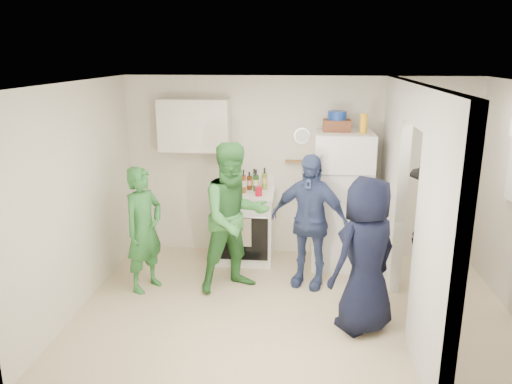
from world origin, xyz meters
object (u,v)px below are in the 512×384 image
Objects in this scene: person_green_center at (235,218)px; person_nook at (435,235)px; yellow_cup_stack_top at (363,124)px; person_navy at (366,256)px; wicker_basket at (337,125)px; person_green_left at (144,229)px; blue_bowl at (337,115)px; person_denim at (309,221)px; stove at (244,225)px; fridge at (341,200)px.

person_green_center is 2.26m from person_nook.
person_navy is (-0.08, -1.57, -1.12)m from yellow_cup_stack_top.
person_green_left is (-2.29, -1.03, -1.13)m from wicker_basket.
blue_bowl is 1.43m from person_denim.
wicker_basket reaches higher than person_denim.
person_navy is (1.44, -1.70, 0.33)m from stove.
yellow_cup_stack_top is 1.68m from person_nook.
wicker_basket is at bearing 5.38° from person_green_center.
fridge is 1.09× the size of person_denim.
stove is 1.85m from wicker_basket.
person_nook is at bearing -50.77° from wicker_basket.
person_denim is 1.14m from person_navy.
yellow_cup_stack_top reaches higher than stove.
yellow_cup_stack_top reaches higher than person_navy.
yellow_cup_stack_top is 2.99m from person_green_left.
stove is 0.60× the size of person_navy.
person_green_center is at bearing -149.38° from person_denim.
blue_bowl is at bearing -145.17° from person_nook.
person_navy is at bearing -93.06° from yellow_cup_stack_top.
person_green_center is 1.10× the size of person_navy.
blue_bowl is at bearing 5.38° from person_green_center.
person_green_left is 0.93× the size of person_navy.
person_nook is (0.93, -1.21, -0.01)m from fridge.
stove is at bearing 178.69° from fridge.
fridge is 1.57m from person_green_center.
person_green_center reaches higher than stove.
fridge is 7.25× the size of yellow_cup_stack_top.
person_green_center is 0.90m from person_denim.
person_green_center is 1.66m from person_navy.
person_nook is at bearing -28.95° from stove.
person_green_center is at bearing -67.05° from person_navy.
wicker_basket is (1.21, 0.02, 1.40)m from stove.
fridge is (1.31, -0.03, 0.42)m from stove.
person_navy is at bearing -63.96° from person_nook.
person_denim reaches higher than stove.
person_denim is at bearing -114.50° from wicker_basket.
person_green_center is at bearing -142.90° from blue_bowl.
stove is 0.59× the size of person_denim.
fridge is at bearing -39.97° from person_green_left.
fridge is 5.18× the size of wicker_basket.
blue_bowl reaches higher than fridge.
person_nook is at bearing -66.19° from person_green_left.
yellow_cup_stack_top is (0.32, -0.15, -0.08)m from blue_bowl.
person_nook is (1.03, -1.26, -0.99)m from wicker_basket.
fridge reaches higher than person_green_center.
wicker_basket is 1.90m from person_nook.
person_green_center is at bearing -56.05° from person_green_left.
person_denim is (1.96, 0.31, 0.07)m from person_green_left.
yellow_cup_stack_top is at bearing -25.11° from blue_bowl.
person_denim is at bearing -19.65° from person_green_center.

